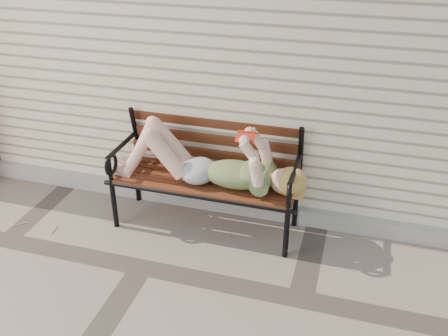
% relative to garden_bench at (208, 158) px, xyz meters
% --- Properties ---
extents(ground, '(80.00, 80.00, 0.00)m').
position_rel_garden_bench_xyz_m(ground, '(-0.30, -0.79, -0.62)').
color(ground, '#7C6D60').
rests_on(ground, ground).
extents(house_wall, '(8.00, 4.00, 3.00)m').
position_rel_garden_bench_xyz_m(house_wall, '(-0.30, 2.21, 0.88)').
color(house_wall, '#F7E5C1').
rests_on(house_wall, ground).
extents(foundation_strip, '(8.00, 0.10, 0.15)m').
position_rel_garden_bench_xyz_m(foundation_strip, '(-0.30, 0.18, -0.54)').
color(foundation_strip, '#B0AB9F').
rests_on(foundation_strip, ground).
extents(garden_bench, '(1.71, 0.68, 1.11)m').
position_rel_garden_bench_xyz_m(garden_bench, '(0.00, 0.00, 0.00)').
color(garden_bench, black).
rests_on(garden_bench, ground).
extents(reading_woman, '(1.61, 0.37, 0.51)m').
position_rel_garden_bench_xyz_m(reading_woman, '(0.01, -0.14, 0.04)').
color(reading_woman, '#0A3F4A').
rests_on(reading_woman, ground).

